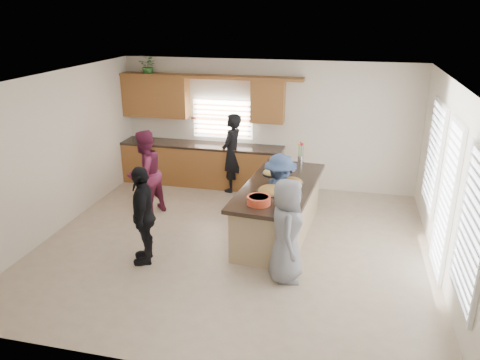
% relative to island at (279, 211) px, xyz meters
% --- Properties ---
extents(floor, '(6.50, 6.50, 0.00)m').
position_rel_island_xyz_m(floor, '(-0.67, -0.58, -0.45)').
color(floor, '#C3AE91').
rests_on(floor, ground).
extents(room_shell, '(6.52, 6.02, 2.81)m').
position_rel_island_xyz_m(room_shell, '(-0.67, -0.58, 1.45)').
color(room_shell, silver).
rests_on(room_shell, ground).
extents(back_cabinetry, '(4.08, 0.66, 2.46)m').
position_rel_island_xyz_m(back_cabinetry, '(-2.14, 2.15, 0.46)').
color(back_cabinetry, '#94602B').
rests_on(back_cabinetry, ground).
extents(right_wall_glazing, '(0.06, 4.00, 2.25)m').
position_rel_island_xyz_m(right_wall_glazing, '(2.55, -0.72, 0.89)').
color(right_wall_glazing, white).
rests_on(right_wall_glazing, ground).
extents(island, '(1.38, 2.79, 0.95)m').
position_rel_island_xyz_m(island, '(0.00, 0.00, 0.00)').
color(island, tan).
rests_on(island, ground).
extents(platter_front, '(0.47, 0.47, 0.19)m').
position_rel_island_xyz_m(platter_front, '(-0.08, -0.43, 0.53)').
color(platter_front, black).
rests_on(platter_front, island).
extents(platter_mid, '(0.40, 0.40, 0.16)m').
position_rel_island_xyz_m(platter_mid, '(0.21, 0.07, 0.52)').
color(platter_mid, black).
rests_on(platter_mid, island).
extents(platter_back, '(0.39, 0.39, 0.16)m').
position_rel_island_xyz_m(platter_back, '(-0.20, 0.48, 0.52)').
color(platter_back, black).
rests_on(platter_back, island).
extents(salad_bowl, '(0.37, 0.37, 0.13)m').
position_rel_island_xyz_m(salad_bowl, '(-0.18, -0.94, 0.57)').
color(salad_bowl, '#E14829').
rests_on(salad_bowl, island).
extents(clear_cup, '(0.08, 0.08, 0.09)m').
position_rel_island_xyz_m(clear_cup, '(0.14, -1.04, 0.54)').
color(clear_cup, white).
rests_on(clear_cup, island).
extents(plate_stack, '(0.24, 0.24, 0.05)m').
position_rel_island_xyz_m(plate_stack, '(0.06, 0.79, 0.52)').
color(plate_stack, '#B194D7').
rests_on(plate_stack, island).
extents(flower_vase, '(0.14, 0.14, 0.43)m').
position_rel_island_xyz_m(flower_vase, '(0.22, 1.24, 0.73)').
color(flower_vase, silver).
rests_on(flower_vase, island).
extents(potted_plant, '(0.40, 0.35, 0.43)m').
position_rel_island_xyz_m(potted_plant, '(-3.30, 2.24, 2.16)').
color(potted_plant, '#367A30').
rests_on(potted_plant, back_cabinetry).
extents(woman_left_back, '(0.53, 0.70, 1.72)m').
position_rel_island_xyz_m(woman_left_back, '(-1.33, 1.89, 0.41)').
color(woman_left_back, black).
rests_on(woman_left_back, ground).
extents(woman_left_mid, '(0.89, 0.99, 1.68)m').
position_rel_island_xyz_m(woman_left_mid, '(-2.63, 0.27, 0.39)').
color(woman_left_mid, maroon).
rests_on(woman_left_mid, ground).
extents(woman_left_front, '(0.66, 1.01, 1.59)m').
position_rel_island_xyz_m(woman_left_front, '(-1.91, -1.41, 0.35)').
color(woman_left_front, black).
rests_on(woman_left_front, ground).
extents(woman_right_back, '(0.98, 1.14, 1.53)m').
position_rel_island_xyz_m(woman_right_back, '(0.03, -0.14, 0.31)').
color(woman_right_back, navy).
rests_on(woman_right_back, ground).
extents(woman_right_front, '(0.61, 0.84, 1.58)m').
position_rel_island_xyz_m(woman_right_front, '(0.33, -1.43, 0.34)').
color(woman_right_front, slate).
rests_on(woman_right_front, ground).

